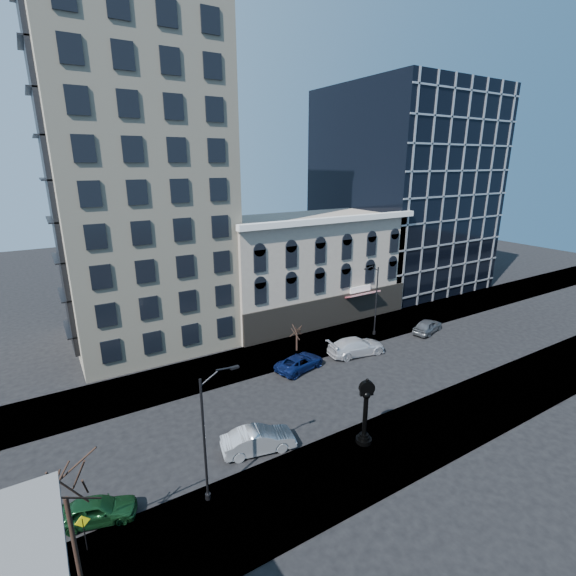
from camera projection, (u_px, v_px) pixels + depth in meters
ground at (293, 402)px, 32.68m from camera, size 160.00×160.00×0.00m
sidewalk_far at (248, 361)px, 39.21m from camera, size 160.00×6.00×0.12m
sidewalk_near at (360, 461)px, 26.13m from camera, size 160.00×6.00×0.12m
cream_tower at (133, 148)px, 39.48m from camera, size 15.90×15.40×42.50m
victorian_row at (308, 267)px, 49.91m from camera, size 22.60×11.19×12.50m
glass_office at (402, 191)px, 61.64m from camera, size 20.00×20.15×28.00m
street_clock at (365, 414)px, 27.21m from camera, size 1.07×1.07×4.74m
street_lamp_near at (212, 402)px, 21.69m from camera, size 2.04×0.31×7.88m
street_lamp_far at (374, 282)px, 43.13m from camera, size 2.05×0.52×7.94m
bare_tree_near at (62, 479)px, 17.14m from camera, size 4.18×4.18×7.17m
bare_tree_far at (297, 327)px, 40.65m from camera, size 1.95×1.95×3.34m
warning_sign at (83, 527)px, 19.67m from camera, size 0.67×0.05×2.05m
car_near_a at (96, 510)px, 21.68m from camera, size 4.29×2.73×1.36m
car_near_b at (258, 440)px, 26.97m from camera, size 5.04×2.63×1.58m
car_far_a at (300, 362)px, 37.65m from camera, size 5.29×3.36×1.36m
car_far_b at (356, 346)px, 40.56m from camera, size 6.10×3.19×1.69m
car_far_c at (427, 326)px, 45.80m from camera, size 4.78×3.00×1.52m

